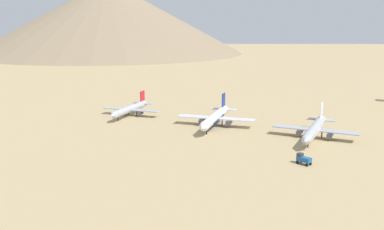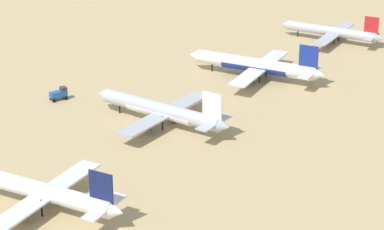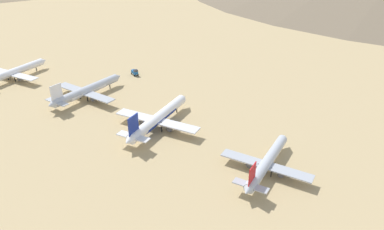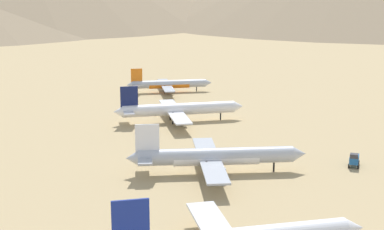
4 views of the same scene
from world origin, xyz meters
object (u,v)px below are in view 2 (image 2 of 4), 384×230
(parked_jet_0, at_px, (332,32))
(parked_jet_1, at_px, (256,65))
(parked_jet_2, at_px, (162,110))
(service_truck, at_px, (59,93))
(parked_jet_3, at_px, (41,191))

(parked_jet_0, height_order, parked_jet_1, parked_jet_1)
(parked_jet_2, xyz_separation_m, service_truck, (36.92, 4.92, -2.33))
(parked_jet_3, bearing_deg, service_truck, -45.68)
(service_truck, bearing_deg, parked_jet_2, -172.41)
(parked_jet_0, bearing_deg, parked_jet_3, 94.30)
(parked_jet_0, xyz_separation_m, parked_jet_2, (-1.49, 99.48, 0.49))
(parked_jet_3, bearing_deg, parked_jet_1, -83.91)
(parked_jet_3, xyz_separation_m, service_truck, (46.90, -48.03, -2.30))
(parked_jet_1, xyz_separation_m, service_truck, (36.11, 53.15, -2.51))
(parked_jet_1, relative_size, parked_jet_2, 1.03)
(parked_jet_0, height_order, parked_jet_2, parked_jet_2)
(parked_jet_3, bearing_deg, parked_jet_0, -85.70)
(parked_jet_0, distance_m, service_truck, 110.26)
(service_truck, bearing_deg, parked_jet_0, -108.75)
(parked_jet_2, bearing_deg, parked_jet_0, -89.14)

